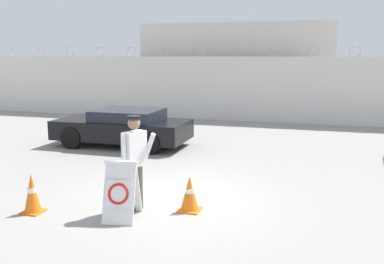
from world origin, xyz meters
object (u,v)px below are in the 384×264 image
security_guard (135,157)px  traffic_cone_mid (32,193)px  parked_car_front_coupe (123,127)px  traffic_cone_near (190,194)px  barricade_sign (121,190)px

security_guard → traffic_cone_mid: 2.05m
traffic_cone_mid → parked_car_front_coupe: (-1.00, 6.04, 0.25)m
traffic_cone_near → traffic_cone_mid: traffic_cone_mid is taller
security_guard → parked_car_front_coupe: (-2.81, 5.34, -0.40)m
barricade_sign → parked_car_front_coupe: bearing=105.1°
security_guard → traffic_cone_mid: size_ratio=2.40×
traffic_cone_mid → parked_car_front_coupe: bearing=99.4°
traffic_cone_mid → parked_car_front_coupe: size_ratio=0.18×
barricade_sign → traffic_cone_mid: size_ratio=1.41×
barricade_sign → traffic_cone_near: size_ratio=1.57×
barricade_sign → parked_car_front_coupe: 6.46m
barricade_sign → security_guard: bearing=73.3°
traffic_cone_near → traffic_cone_mid: size_ratio=0.90×
security_guard → traffic_cone_mid: security_guard is taller
security_guard → parked_car_front_coupe: size_ratio=0.42×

